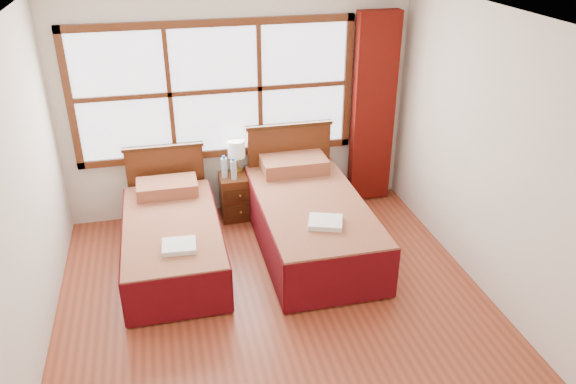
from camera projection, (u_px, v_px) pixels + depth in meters
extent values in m
plane|color=brown|center=(282.00, 321.00, 5.05)|extent=(4.50, 4.50, 0.00)
plane|color=white|center=(280.00, 25.00, 3.87)|extent=(4.50, 4.50, 0.00)
plane|color=silver|center=(238.00, 106.00, 6.41)|extent=(4.00, 0.00, 4.00)
plane|color=silver|center=(11.00, 221.00, 4.05)|extent=(0.00, 4.50, 4.50)
plane|color=silver|center=(505.00, 168.00, 4.87)|extent=(0.00, 4.50, 4.50)
cube|color=white|center=(215.00, 91.00, 6.24)|extent=(3.00, 0.02, 1.40)
cube|color=#522611|center=(219.00, 153.00, 6.56)|extent=(3.16, 0.06, 0.08)
cube|color=#522611|center=(211.00, 23.00, 5.89)|extent=(3.16, 0.06, 0.08)
cube|color=#522611|center=(70.00, 101.00, 5.91)|extent=(0.08, 0.06, 1.56)
cube|color=#522611|center=(347.00, 82.00, 6.54)|extent=(0.08, 0.06, 1.56)
cube|color=#522611|center=(170.00, 94.00, 6.12)|extent=(0.05, 0.05, 1.40)
cube|color=#522611|center=(260.00, 88.00, 6.33)|extent=(0.05, 0.05, 1.40)
cube|color=#522611|center=(215.00, 91.00, 6.22)|extent=(3.00, 0.05, 0.05)
cube|color=#610F09|center=(373.00, 110.00, 6.68)|extent=(0.50, 0.16, 2.30)
cube|color=#391D0B|center=(174.00, 253.00, 5.78)|extent=(0.84, 1.67, 0.27)
cube|color=maroon|center=(172.00, 233.00, 5.67)|extent=(0.94, 1.85, 0.23)
cube|color=#56090E|center=(126.00, 250.00, 5.64)|extent=(0.03, 1.85, 0.46)
cube|color=#56090E|center=(219.00, 238.00, 5.83)|extent=(0.03, 1.85, 0.46)
cube|color=#56090E|center=(179.00, 299.00, 4.93)|extent=(0.94, 0.03, 0.46)
cube|color=maroon|center=(167.00, 187.00, 6.17)|extent=(0.65, 0.38, 0.15)
cube|color=#522611|center=(167.00, 184.00, 6.52)|extent=(0.87, 0.06, 0.91)
cube|color=#391D0B|center=(163.00, 147.00, 6.31)|extent=(0.91, 0.08, 0.04)
cube|color=#391D0B|center=(311.00, 235.00, 6.08)|extent=(0.96, 1.92, 0.31)
cube|color=maroon|center=(311.00, 212.00, 5.95)|extent=(1.07, 2.12, 0.26)
cube|color=#56090E|center=(262.00, 230.00, 5.91)|extent=(0.03, 2.12, 0.53)
cube|color=#56090E|center=(358.00, 219.00, 6.13)|extent=(0.03, 2.12, 0.53)
cube|color=#56090E|center=(342.00, 281.00, 5.10)|extent=(1.07, 0.03, 0.53)
cube|color=maroon|center=(294.00, 164.00, 6.52)|extent=(0.75, 0.44, 0.17)
cube|color=#522611|center=(289.00, 167.00, 6.79)|extent=(1.00, 0.06, 1.04)
cube|color=#391D0B|center=(289.00, 125.00, 6.55)|extent=(1.04, 0.08, 0.04)
cube|color=#522611|center=(238.00, 196.00, 6.64)|extent=(0.40, 0.36, 0.54)
cube|color=#391D0B|center=(241.00, 212.00, 6.53)|extent=(0.35, 0.02, 0.16)
cube|color=#391D0B|center=(240.00, 195.00, 6.43)|extent=(0.35, 0.02, 0.16)
sphere|color=olive|center=(241.00, 212.00, 6.51)|extent=(0.03, 0.03, 0.03)
sphere|color=olive|center=(240.00, 196.00, 6.41)|extent=(0.03, 0.03, 0.03)
cube|color=white|center=(179.00, 246.00, 5.19)|extent=(0.32, 0.29, 0.05)
cube|color=white|center=(325.00, 222.00, 5.44)|extent=(0.40, 0.37, 0.05)
cylinder|color=gold|center=(237.00, 171.00, 6.62)|extent=(0.12, 0.12, 0.02)
cylinder|color=gold|center=(237.00, 163.00, 6.58)|extent=(0.03, 0.03, 0.17)
cylinder|color=white|center=(236.00, 149.00, 6.49)|extent=(0.20, 0.20, 0.20)
cylinder|color=#A7C9D6|center=(224.00, 168.00, 6.44)|extent=(0.07, 0.07, 0.23)
cylinder|color=blue|center=(224.00, 157.00, 6.38)|extent=(0.03, 0.03, 0.03)
cylinder|color=#A7C9D6|center=(234.00, 170.00, 6.39)|extent=(0.07, 0.07, 0.22)
cylinder|color=blue|center=(233.00, 160.00, 6.34)|extent=(0.03, 0.03, 0.03)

